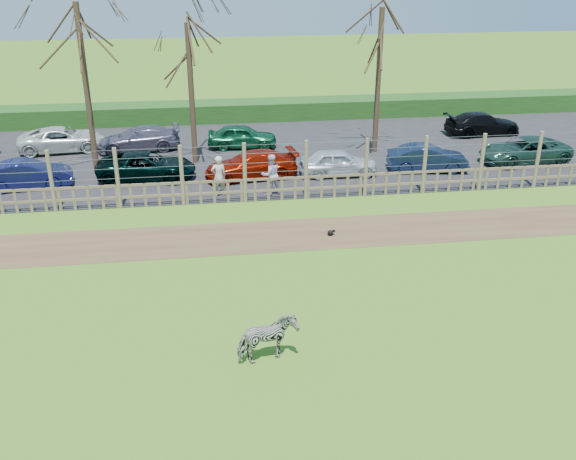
{
  "coord_description": "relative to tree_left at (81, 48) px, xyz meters",
  "views": [
    {
      "loc": [
        -1.6,
        -16.46,
        9.61
      ],
      "look_at": [
        1.0,
        2.5,
        1.1
      ],
      "focal_mm": 40.0,
      "sensor_mm": 36.0,
      "label": 1
    }
  ],
  "objects": [
    {
      "name": "car_3",
      "position": [
        6.97,
        -1.68,
        -4.98
      ],
      "size": [
        4.33,
        2.23,
        1.2
      ],
      "primitive_type": "imported",
      "rotation": [
        0.0,
        0.0,
        4.85
      ],
      "color": "#931504",
      "rests_on": "asphalt"
    },
    {
      "name": "car_6",
      "position": [
        20.15,
        -1.22,
        -4.98
      ],
      "size": [
        4.47,
        2.35,
        1.2
      ],
      "primitive_type": "imported",
      "rotation": [
        0.0,
        0.0,
        4.8
      ],
      "color": "#224639",
      "rests_on": "asphalt"
    },
    {
      "name": "visitor_b",
      "position": [
        7.62,
        -3.83,
        -4.71
      ],
      "size": [
        0.98,
        0.85,
        1.72
      ],
      "primitive_type": "imported",
      "rotation": [
        0.0,
        0.0,
        3.41
      ],
      "color": "silver",
      "rests_on": "asphalt"
    },
    {
      "name": "visitor_a",
      "position": [
        5.47,
        -3.74,
        -4.71
      ],
      "size": [
        0.71,
        0.54,
        1.72
      ],
      "primitive_type": "imported",
      "rotation": [
        0.0,
        0.0,
        3.37
      ],
      "color": "beige",
      "rests_on": "asphalt"
    },
    {
      "name": "fence",
      "position": [
        6.5,
        -4.5,
        -4.81
      ],
      "size": [
        30.16,
        0.16,
        2.5
      ],
      "color": "brown",
      "rests_on": "ground"
    },
    {
      "name": "car_4",
      "position": [
        10.93,
        -1.82,
        -4.98
      ],
      "size": [
        3.57,
        1.54,
        1.2
      ],
      "primitive_type": "imported",
      "rotation": [
        0.0,
        0.0,
        1.53
      ],
      "color": "silver",
      "rests_on": "asphalt"
    },
    {
      "name": "crow",
      "position": [
        9.3,
        -8.25,
        -5.5
      ],
      "size": [
        0.29,
        0.21,
        0.23
      ],
      "color": "black",
      "rests_on": "ground"
    },
    {
      "name": "ground",
      "position": [
        6.5,
        -12.5,
        -5.62
      ],
      "size": [
        120.0,
        120.0,
        0.0
      ],
      "primitive_type": "plane",
      "color": "#6AA332",
      "rests_on": "ground"
    },
    {
      "name": "hedge",
      "position": [
        6.5,
        9.0,
        -5.07
      ],
      "size": [
        46.0,
        2.0,
        1.1
      ],
      "primitive_type": "cube",
      "color": "#1E4716",
      "rests_on": "ground"
    },
    {
      "name": "tree_mid",
      "position": [
        4.5,
        1.0,
        -0.75
      ],
      "size": [
        4.8,
        4.8,
        6.83
      ],
      "color": "#3D2B1E",
      "rests_on": "ground"
    },
    {
      "name": "asphalt",
      "position": [
        6.5,
        2.0,
        -5.6
      ],
      "size": [
        44.0,
        13.0,
        0.04
      ],
      "primitive_type": "cube",
      "color": "#232326",
      "rests_on": "ground"
    },
    {
      "name": "car_1",
      "position": [
        -2.62,
        -1.64,
        -4.98
      ],
      "size": [
        3.78,
        1.76,
        1.2
      ],
      "primitive_type": "imported",
      "rotation": [
        0.0,
        0.0,
        1.71
      ],
      "color": "#13174C",
      "rests_on": "asphalt"
    },
    {
      "name": "car_2",
      "position": [
        2.36,
        -1.21,
        -4.98
      ],
      "size": [
        4.44,
        2.27,
        1.2
      ],
      "primitive_type": "imported",
      "rotation": [
        0.0,
        0.0,
        1.5
      ],
      "color": "black",
      "rests_on": "asphalt"
    },
    {
      "name": "dirt_strip",
      "position": [
        6.5,
        -8.0,
        -5.61
      ],
      "size": [
        34.0,
        2.8,
        0.01
      ],
      "primitive_type": "cube",
      "color": "brown",
      "rests_on": "ground"
    },
    {
      "name": "car_9",
      "position": [
        1.68,
        3.34,
        -4.98
      ],
      "size": [
        4.28,
        2.08,
        1.2
      ],
      "primitive_type": "imported",
      "rotation": [
        0.0,
        0.0,
        4.81
      ],
      "color": "slate",
      "rests_on": "asphalt"
    },
    {
      "name": "zebra",
      "position": [
        6.21,
        -15.55,
        -4.98
      ],
      "size": [
        1.63,
        1.1,
        1.27
      ],
      "primitive_type": "imported",
      "rotation": [
        0.0,
        0.0,
        1.88
      ],
      "color": "gray",
      "rests_on": "ground"
    },
    {
      "name": "tree_right",
      "position": [
        13.5,
        1.5,
        -0.37
      ],
      "size": [
        4.8,
        4.8,
        7.35
      ],
      "color": "#3D2B1E",
      "rests_on": "ground"
    },
    {
      "name": "car_5",
      "position": [
        15.13,
        -1.78,
        -4.98
      ],
      "size": [
        3.78,
        1.75,
        1.2
      ],
      "primitive_type": "imported",
      "rotation": [
        0.0,
        0.0,
        1.43
      ],
      "color": "#14213F",
      "rests_on": "asphalt"
    },
    {
      "name": "car_13",
      "position": [
        20.21,
        3.85,
        -4.98
      ],
      "size": [
        4.21,
        1.88,
        1.2
      ],
      "primitive_type": "imported",
      "rotation": [
        0.0,
        0.0,
        1.62
      ],
      "color": "black",
      "rests_on": "asphalt"
    },
    {
      "name": "car_10",
      "position": [
        6.92,
        3.11,
        -4.98
      ],
      "size": [
        3.63,
        1.72,
        1.2
      ],
      "primitive_type": "imported",
      "rotation": [
        0.0,
        0.0,
        1.48
      ],
      "color": "#115833",
      "rests_on": "asphalt"
    },
    {
      "name": "car_8",
      "position": [
        -2.13,
        3.78,
        -4.98
      ],
      "size": [
        4.53,
        2.5,
        1.2
      ],
      "primitive_type": "imported",
      "rotation": [
        0.0,
        0.0,
        1.69
      ],
      "color": "silver",
      "rests_on": "asphalt"
    },
    {
      "name": "tree_left",
      "position": [
        0.0,
        0.0,
        0.0
      ],
      "size": [
        4.8,
        4.8,
        7.88
      ],
      "color": "#3D2B1E",
      "rests_on": "ground"
    }
  ]
}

